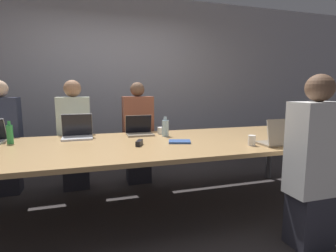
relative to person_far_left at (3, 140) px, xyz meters
name	(u,v)px	position (x,y,z in m)	size (l,w,h in m)	color
ground_plane	(135,212)	(1.43, -0.98, -0.68)	(24.00, 24.00, 0.00)	#383333
curtain_wall	(114,83)	(1.43, 0.86, 0.72)	(12.00, 0.06, 2.80)	#9999A3
conference_table	(133,148)	(1.43, -0.98, 0.02)	(4.51, 1.42, 0.74)	tan
person_far_left	(3,140)	(0.00, 0.00, 0.00)	(0.40, 0.24, 1.40)	#2D2D38
bottle_far_left	(10,134)	(0.24, -0.63, 0.17)	(0.06, 0.06, 0.23)	green
laptop_near_right	(278,138)	(2.78, -1.48, 0.14)	(0.32, 0.26, 0.27)	gray
person_near_right	(314,166)	(2.72, -1.98, 0.01)	(0.40, 0.24, 1.41)	#2D2D38
cup_near_right	(252,140)	(2.53, -1.42, 0.12)	(0.07, 0.07, 0.10)	white
laptop_far_center	(139,129)	(1.59, -0.49, 0.14)	(0.32, 0.23, 0.23)	gray
person_far_center	(138,135)	(1.65, -0.07, -0.01)	(0.40, 0.24, 1.39)	#2D2D38
cup_far_center	(161,131)	(1.85, -0.51, 0.11)	(0.08, 0.08, 0.08)	white
bottle_far_center	(165,128)	(1.86, -0.68, 0.17)	(0.08, 0.08, 0.23)	#ADD1E0
laptop_far_midleft	(77,131)	(0.88, -0.50, 0.14)	(0.33, 0.27, 0.27)	silver
person_far_midleft	(75,137)	(0.83, -0.06, 0.01)	(0.40, 0.24, 1.41)	#2D2D38
stapler	(139,143)	(1.47, -1.09, 0.09)	(0.10, 0.16, 0.05)	black
notebook	(180,142)	(1.90, -1.08, 0.08)	(0.26, 0.22, 0.02)	#2D4C8C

